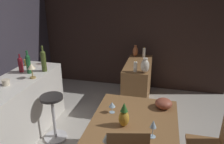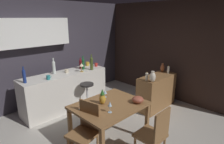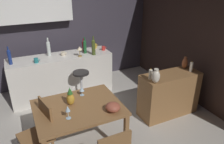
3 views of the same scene
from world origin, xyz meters
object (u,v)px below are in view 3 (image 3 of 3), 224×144
wine_bottle_ruby (84,45)px  counter_lamp (80,49)px  wine_glass_center (41,101)px  fruit_bowl (113,107)px  vase_ceramic_ivory (156,76)px  cup_cream (63,54)px  wine_bottle_green (85,46)px  cup_teal (36,60)px  wine_bottle_olive (93,46)px  cup_mustard (95,46)px  cup_red (103,48)px  dining_table (78,112)px  wine_bottle_clear (49,48)px  wine_bottle_cobalt (9,56)px  pillar_candle_short (191,67)px  wine_glass_left (82,89)px  pillar_candle_tall (150,74)px  pineapple_centerpiece (70,97)px  sideboard_cabinet (169,94)px  wine_glass_right (68,109)px  chair_near_window (40,132)px  bar_stool (82,87)px  vase_copper (185,63)px

wine_bottle_ruby → counter_lamp: (-0.19, -0.31, 0.03)m
wine_glass_center → fruit_bowl: size_ratio=0.76×
vase_ceramic_ivory → cup_cream: bearing=122.2°
wine_bottle_green → cup_teal: size_ratio=3.07×
wine_bottle_olive → cup_mustard: wine_bottle_olive is taller
cup_red → cup_cream: bearing=177.3°
fruit_bowl → cup_red: size_ratio=1.82×
dining_table → wine_bottle_clear: wine_bottle_clear is taller
fruit_bowl → wine_bottle_cobalt: bearing=120.6°
cup_cream → pillar_candle_short: (1.94, -1.62, -0.03)m
wine_glass_left → wine_bottle_ruby: 1.66m
pillar_candle_tall → counter_lamp: bearing=120.5°
vase_ceramic_ivory → counter_lamp: bearing=117.6°
pineapple_centerpiece → wine_bottle_clear: wine_bottle_clear is taller
sideboard_cabinet → wine_bottle_olive: wine_bottle_olive is taller
wine_bottle_ruby → pillar_candle_short: 2.26m
wine_glass_center → wine_bottle_ruby: wine_bottle_ruby is taller
cup_red → wine_bottle_olive: bearing=-148.1°
cup_mustard → cup_red: cup_mustard is taller
dining_table → pineapple_centerpiece: 0.24m
wine_glass_center → pillar_candle_tall: (1.78, -0.02, 0.06)m
cup_mustard → pillar_candle_short: pillar_candle_short is taller
pineapple_centerpiece → fruit_bowl: 0.62m
wine_bottle_green → wine_glass_right: bearing=-115.0°
cup_teal → counter_lamp: 0.86m
dining_table → wine_glass_center: size_ratio=7.78×
pillar_candle_tall → wine_bottle_cobalt: bearing=144.3°
wine_bottle_olive → pillar_candle_tall: 1.44m
wine_bottle_cobalt → wine_bottle_olive: 1.60m
wine_glass_left → wine_bottle_clear: size_ratio=0.36×
wine_glass_right → wine_bottle_ruby: (0.90, 2.04, 0.15)m
wine_glass_center → wine_bottle_clear: 1.73m
sideboard_cabinet → pillar_candle_tall: pillar_candle_tall is taller
cup_cream → chair_near_window: bearing=-113.8°
wine_glass_right → counter_lamp: (0.72, 1.73, 0.18)m
wine_bottle_clear → wine_bottle_green: bearing=-13.0°
bar_stool → cup_cream: size_ratio=5.51×
fruit_bowl → wine_bottle_cobalt: wine_bottle_cobalt is taller
wine_glass_left → pineapple_centerpiece: pineapple_centerpiece is taller
wine_bottle_ruby → pineapple_centerpiece: bearing=-114.4°
sideboard_cabinet → wine_bottle_clear: size_ratio=2.91×
cup_cream → vase_ceramic_ivory: 2.03m
bar_stool → cup_teal: bearing=155.8°
dining_table → wine_bottle_green: (0.69, 1.68, 0.41)m
pineapple_centerpiece → wine_bottle_clear: bearing=88.6°
wine_bottle_ruby → pillar_candle_short: size_ratio=1.37×
wine_bottle_ruby → vase_copper: 2.13m
wine_bottle_green → cup_red: size_ratio=3.12×
wine_bottle_clear → vase_copper: wine_bottle_clear is taller
sideboard_cabinet → wine_bottle_green: wine_bottle_green is taller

